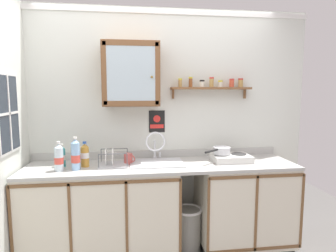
{
  "coord_description": "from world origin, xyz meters",
  "views": [
    {
      "loc": [
        -0.31,
        -2.4,
        1.63
      ],
      "look_at": [
        0.07,
        0.47,
        1.29
      ],
      "focal_mm": 30.34,
      "sensor_mm": 36.0,
      "label": 1
    }
  ],
  "objects_px": {
    "saucepan": "(221,150)",
    "bottle_water_clear_3": "(59,158)",
    "warning_sign": "(157,122)",
    "bottle_juice_amber_0": "(85,155)",
    "mug": "(129,159)",
    "dish_rack": "(113,162)",
    "wall_cabinet": "(131,74)",
    "sink": "(157,164)",
    "bottle_detergent_teal_2": "(62,156)",
    "trash_bin": "(188,229)",
    "hot_plate_stove": "(231,158)",
    "bottle_water_blue_1": "(76,155)"
  },
  "relations": [
    {
      "from": "saucepan",
      "to": "bottle_water_clear_3",
      "type": "relative_size",
      "value": 1.18
    },
    {
      "from": "warning_sign",
      "to": "bottle_juice_amber_0",
      "type": "bearing_deg",
      "value": -157.08
    },
    {
      "from": "saucepan",
      "to": "mug",
      "type": "height_order",
      "value": "saucepan"
    },
    {
      "from": "saucepan",
      "to": "mug",
      "type": "relative_size",
      "value": 2.83
    },
    {
      "from": "dish_rack",
      "to": "wall_cabinet",
      "type": "distance_m",
      "value": 0.89
    },
    {
      "from": "bottle_juice_amber_0",
      "to": "sink",
      "type": "bearing_deg",
      "value": 3.63
    },
    {
      "from": "dish_rack",
      "to": "mug",
      "type": "distance_m",
      "value": 0.16
    },
    {
      "from": "sink",
      "to": "bottle_detergent_teal_2",
      "type": "xyz_separation_m",
      "value": [
        -0.91,
        -0.01,
        0.11
      ]
    },
    {
      "from": "warning_sign",
      "to": "sink",
      "type": "bearing_deg",
      "value": -96.38
    },
    {
      "from": "bottle_water_clear_3",
      "to": "dish_rack",
      "type": "height_order",
      "value": "bottle_water_clear_3"
    },
    {
      "from": "wall_cabinet",
      "to": "trash_bin",
      "type": "height_order",
      "value": "wall_cabinet"
    },
    {
      "from": "bottle_water_clear_3",
      "to": "warning_sign",
      "type": "relative_size",
      "value": 1.14
    },
    {
      "from": "warning_sign",
      "to": "trash_bin",
      "type": "relative_size",
      "value": 0.52
    },
    {
      "from": "saucepan",
      "to": "wall_cabinet",
      "type": "distance_m",
      "value": 1.21
    },
    {
      "from": "hot_plate_stove",
      "to": "wall_cabinet",
      "type": "xyz_separation_m",
      "value": [
        -1.01,
        0.16,
        0.85
      ]
    },
    {
      "from": "mug",
      "to": "warning_sign",
      "type": "distance_m",
      "value": 0.52
    },
    {
      "from": "bottle_detergent_teal_2",
      "to": "trash_bin",
      "type": "relative_size",
      "value": 0.48
    },
    {
      "from": "bottle_juice_amber_0",
      "to": "bottle_water_blue_1",
      "type": "bearing_deg",
      "value": -123.3
    },
    {
      "from": "wall_cabinet",
      "to": "hot_plate_stove",
      "type": "bearing_deg",
      "value": -8.76
    },
    {
      "from": "dish_rack",
      "to": "wall_cabinet",
      "type": "xyz_separation_m",
      "value": [
        0.19,
        0.17,
        0.85
      ]
    },
    {
      "from": "bottle_detergent_teal_2",
      "to": "dish_rack",
      "type": "relative_size",
      "value": 0.78
    },
    {
      "from": "bottle_juice_amber_0",
      "to": "bottle_detergent_teal_2",
      "type": "height_order",
      "value": "bottle_juice_amber_0"
    },
    {
      "from": "saucepan",
      "to": "bottle_detergent_teal_2",
      "type": "distance_m",
      "value": 1.59
    },
    {
      "from": "warning_sign",
      "to": "mug",
      "type": "bearing_deg",
      "value": -140.86
    },
    {
      "from": "bottle_water_blue_1",
      "to": "bottle_water_clear_3",
      "type": "relative_size",
      "value": 1.14
    },
    {
      "from": "saucepan",
      "to": "bottle_juice_amber_0",
      "type": "distance_m",
      "value": 1.37
    },
    {
      "from": "mug",
      "to": "wall_cabinet",
      "type": "bearing_deg",
      "value": 73.25
    },
    {
      "from": "bottle_water_blue_1",
      "to": "mug",
      "type": "bearing_deg",
      "value": 17.99
    },
    {
      "from": "bottle_juice_amber_0",
      "to": "trash_bin",
      "type": "relative_size",
      "value": 0.54
    },
    {
      "from": "bottle_detergent_teal_2",
      "to": "bottle_water_clear_3",
      "type": "height_order",
      "value": "bottle_water_clear_3"
    },
    {
      "from": "bottle_detergent_teal_2",
      "to": "trash_bin",
      "type": "height_order",
      "value": "bottle_detergent_teal_2"
    },
    {
      "from": "trash_bin",
      "to": "bottle_detergent_teal_2",
      "type": "bearing_deg",
      "value": 177.06
    },
    {
      "from": "bottle_juice_amber_0",
      "to": "mug",
      "type": "height_order",
      "value": "bottle_juice_amber_0"
    },
    {
      "from": "saucepan",
      "to": "warning_sign",
      "type": "height_order",
      "value": "warning_sign"
    },
    {
      "from": "wall_cabinet",
      "to": "warning_sign",
      "type": "bearing_deg",
      "value": 24.59
    },
    {
      "from": "bottle_detergent_teal_2",
      "to": "dish_rack",
      "type": "xyz_separation_m",
      "value": [
        0.48,
        -0.03,
        -0.06
      ]
    },
    {
      "from": "hot_plate_stove",
      "to": "sink",
      "type": "bearing_deg",
      "value": 178.61
    },
    {
      "from": "bottle_water_blue_1",
      "to": "bottle_detergent_teal_2",
      "type": "xyz_separation_m",
      "value": [
        -0.15,
        0.14,
        -0.04
      ]
    },
    {
      "from": "bottle_water_blue_1",
      "to": "mug",
      "type": "distance_m",
      "value": 0.51
    },
    {
      "from": "bottle_juice_amber_0",
      "to": "bottle_water_blue_1",
      "type": "relative_size",
      "value": 0.8
    },
    {
      "from": "mug",
      "to": "sink",
      "type": "bearing_deg",
      "value": -2.07
    },
    {
      "from": "bottle_water_blue_1",
      "to": "wall_cabinet",
      "type": "bearing_deg",
      "value": 28.66
    },
    {
      "from": "bottle_detergent_teal_2",
      "to": "bottle_water_clear_3",
      "type": "distance_m",
      "value": 0.15
    },
    {
      "from": "sink",
      "to": "bottle_water_blue_1",
      "type": "xyz_separation_m",
      "value": [
        -0.76,
        -0.15,
        0.14
      ]
    },
    {
      "from": "saucepan",
      "to": "bottle_water_blue_1",
      "type": "relative_size",
      "value": 1.03
    },
    {
      "from": "saucepan",
      "to": "sink",
      "type": "bearing_deg",
      "value": 179.86
    },
    {
      "from": "hot_plate_stove",
      "to": "trash_bin",
      "type": "distance_m",
      "value": 0.85
    },
    {
      "from": "hot_plate_stove",
      "to": "bottle_juice_amber_0",
      "type": "relative_size",
      "value": 1.58
    },
    {
      "from": "bottle_juice_amber_0",
      "to": "dish_rack",
      "type": "height_order",
      "value": "bottle_juice_amber_0"
    },
    {
      "from": "bottle_juice_amber_0",
      "to": "warning_sign",
      "type": "bearing_deg",
      "value": 22.92
    }
  ]
}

